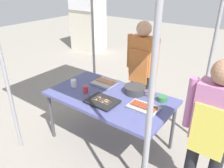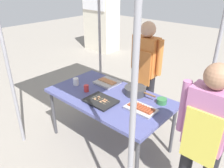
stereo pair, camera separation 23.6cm
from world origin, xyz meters
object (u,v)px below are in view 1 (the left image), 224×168
at_px(tray_pork_links, 105,82).
at_px(condiment_bowl, 162,99).
at_px(vendor_woman, 142,65).
at_px(stall_table, 110,99).
at_px(drink_cup_near_edge, 86,89).
at_px(cooking_wok, 135,89).
at_px(tray_meat_skewers, 102,102).
at_px(drink_cup_by_wok, 74,83).
at_px(customer_nearby, 212,127).
at_px(neighbor_stall_left, 88,21).
at_px(tray_grilled_sausages, 143,107).

distance_m(tray_pork_links, condiment_bowl, 0.86).
bearing_deg(tray_pork_links, vendor_woman, 61.73).
xyz_separation_m(stall_table, tray_pork_links, (-0.27, 0.25, 0.07)).
xyz_separation_m(condiment_bowl, drink_cup_near_edge, (-0.91, -0.39, 0.01)).
xyz_separation_m(tray_pork_links, vendor_woman, (0.28, 0.53, 0.17)).
distance_m(stall_table, cooking_wok, 0.35).
xyz_separation_m(tray_meat_skewers, drink_cup_by_wok, (-0.60, 0.11, 0.03)).
xyz_separation_m(drink_cup_by_wok, customer_nearby, (1.83, -0.08, 0.11)).
bearing_deg(neighbor_stall_left, customer_nearby, -36.51).
distance_m(tray_grilled_sausages, neighbor_stall_left, 4.90).
xyz_separation_m(stall_table, cooking_wok, (0.22, 0.26, 0.10)).
distance_m(tray_meat_skewers, cooking_wok, 0.49).
bearing_deg(tray_grilled_sausages, neighbor_stall_left, 139.53).
bearing_deg(condiment_bowl, tray_meat_skewers, -140.22).
xyz_separation_m(stall_table, tray_meat_skewers, (0.03, -0.19, 0.07)).
bearing_deg(drink_cup_by_wok, tray_pork_links, 47.63).
bearing_deg(condiment_bowl, neighbor_stall_left, 142.99).
height_order(drink_cup_near_edge, vendor_woman, vendor_woman).
bearing_deg(cooking_wok, stall_table, -129.64).
height_order(tray_meat_skewers, neighbor_stall_left, neighbor_stall_left).
relative_size(tray_meat_skewers, cooking_wok, 0.85).
relative_size(tray_grilled_sausages, condiment_bowl, 2.93).
relative_size(condiment_bowl, drink_cup_by_wok, 1.19).
height_order(stall_table, condiment_bowl, condiment_bowl).
bearing_deg(tray_pork_links, drink_cup_by_wok, -132.37).
height_order(cooking_wok, drink_cup_near_edge, cooking_wok).
xyz_separation_m(tray_grilled_sausages, tray_meat_skewers, (-0.47, -0.17, -0.01)).
bearing_deg(tray_meat_skewers, customer_nearby, 1.42).
bearing_deg(vendor_woman, tray_meat_skewers, 90.88).
height_order(drink_cup_by_wok, neighbor_stall_left, neighbor_stall_left).
bearing_deg(drink_cup_near_edge, drink_cup_by_wok, 172.00).
height_order(stall_table, tray_grilled_sausages, tray_grilled_sausages).
xyz_separation_m(tray_grilled_sausages, cooking_wok, (-0.28, 0.28, 0.03)).
bearing_deg(tray_meat_skewers, cooking_wok, 67.75).
xyz_separation_m(drink_cup_by_wok, neighbor_stall_left, (-2.66, 3.24, 0.10)).
bearing_deg(drink_cup_by_wok, stall_table, 7.95).
relative_size(tray_grilled_sausages, tray_meat_skewers, 0.94).
distance_m(tray_pork_links, drink_cup_by_wok, 0.44).
height_order(tray_grilled_sausages, drink_cup_near_edge, drink_cup_near_edge).
bearing_deg(stall_table, neighbor_stall_left, 135.58).
relative_size(stall_table, condiment_bowl, 13.25).
bearing_deg(neighbor_stall_left, tray_pork_links, -44.56).
relative_size(condiment_bowl, vendor_woman, 0.08).
height_order(condiment_bowl, vendor_woman, vendor_woman).
xyz_separation_m(tray_grilled_sausages, tray_pork_links, (-0.77, 0.26, -0.00)).
bearing_deg(drink_cup_near_edge, stall_table, 20.33).
distance_m(tray_meat_skewers, customer_nearby, 1.24).
relative_size(customer_nearby, neighbor_stall_left, 0.87).
distance_m(stall_table, drink_cup_by_wok, 0.58).
xyz_separation_m(tray_pork_links, customer_nearby, (1.53, -0.41, 0.14)).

